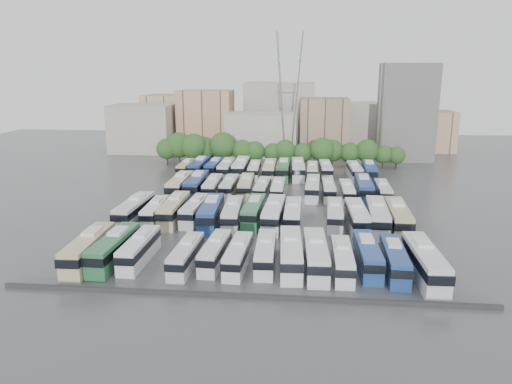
# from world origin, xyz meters

# --- Properties ---
(ground) EXTENTS (220.00, 220.00, 0.00)m
(ground) POSITION_xyz_m (0.00, 0.00, 0.00)
(ground) COLOR #424447
(ground) RESTS_ON ground
(parapet) EXTENTS (56.00, 0.50, 0.50)m
(parapet) POSITION_xyz_m (0.00, -33.00, 0.25)
(parapet) COLOR #2D2D30
(parapet) RESTS_ON ground
(tree_line) EXTENTS (63.80, 8.12, 8.80)m
(tree_line) POSITION_xyz_m (-4.05, 42.05, 4.48)
(tree_line) COLOR black
(tree_line) RESTS_ON ground
(city_buildings) EXTENTS (102.00, 35.00, 20.00)m
(city_buildings) POSITION_xyz_m (-7.46, 71.86, 7.87)
(city_buildings) COLOR #9E998E
(city_buildings) RESTS_ON ground
(apartment_tower) EXTENTS (14.00, 14.00, 26.00)m
(apartment_tower) POSITION_xyz_m (34.00, 58.00, 13.00)
(apartment_tower) COLOR silver
(apartment_tower) RESTS_ON ground
(electricity_pylon) EXTENTS (9.00, 6.91, 33.83)m
(electricity_pylon) POSITION_xyz_m (2.00, 50.00, 18.66)
(electricity_pylon) COLOR slate
(electricity_pylon) RESTS_ON ground
(bus_r0_s0) EXTENTS (3.39, 13.25, 4.13)m
(bus_r0_s0) POSITION_xyz_m (-21.31, -24.92, 2.03)
(bus_r0_s0) COLOR #C5B287
(bus_r0_s0) RESTS_ON ground
(bus_r0_s1) EXTENTS (3.11, 12.94, 4.04)m
(bus_r0_s1) POSITION_xyz_m (-18.14, -24.27, 1.98)
(bus_r0_s1) COLOR #2C673F
(bus_r0_s1) RESTS_ON ground
(bus_r0_s2) EXTENTS (2.60, 11.60, 3.63)m
(bus_r0_s2) POSITION_xyz_m (-14.95, -23.62, 1.78)
(bus_r0_s2) COLOR silver
(bus_r0_s2) RESTS_ON ground
(bus_r0_s4) EXTENTS (2.68, 10.98, 3.43)m
(bus_r0_s4) POSITION_xyz_m (-8.30, -25.00, 1.68)
(bus_r0_s4) COLOR silver
(bus_r0_s4) RESTS_ON ground
(bus_r0_s5) EXTENTS (2.90, 10.97, 3.41)m
(bus_r0_s5) POSITION_xyz_m (-4.81, -23.44, 1.67)
(bus_r0_s5) COLOR silver
(bus_r0_s5) RESTS_ON ground
(bus_r0_s6) EXTENTS (2.79, 11.04, 3.44)m
(bus_r0_s6) POSITION_xyz_m (-1.66, -24.29, 1.69)
(bus_r0_s6) COLOR silver
(bus_r0_s6) RESTS_ON ground
(bus_r0_s7) EXTENTS (2.77, 11.34, 3.54)m
(bus_r0_s7) POSITION_xyz_m (1.79, -23.30, 1.74)
(bus_r0_s7) COLOR silver
(bus_r0_s7) RESTS_ON ground
(bus_r0_s8) EXTENTS (3.44, 12.90, 4.01)m
(bus_r0_s8) POSITION_xyz_m (5.07, -23.58, 1.97)
(bus_r0_s8) COLOR white
(bus_r0_s8) RESTS_ON ground
(bus_r0_s9) EXTENTS (3.34, 12.90, 4.01)m
(bus_r0_s9) POSITION_xyz_m (8.24, -24.00, 1.97)
(bus_r0_s9) COLOR silver
(bus_r0_s9) RESTS_ON ground
(bus_r0_s10) EXTENTS (2.44, 11.08, 3.47)m
(bus_r0_s10) POSITION_xyz_m (11.54, -24.65, 1.71)
(bus_r0_s10) COLOR white
(bus_r0_s10) RESTS_ON ground
(bus_r0_s11) EXTENTS (2.88, 11.96, 3.74)m
(bus_r0_s11) POSITION_xyz_m (14.81, -22.98, 1.83)
(bus_r0_s11) COLOR navy
(bus_r0_s11) RESTS_ON ground
(bus_r0_s12) EXTENTS (2.84, 11.72, 3.66)m
(bus_r0_s12) POSITION_xyz_m (18.01, -24.17, 1.80)
(bus_r0_s12) COLOR navy
(bus_r0_s12) RESTS_ON ground
(bus_r0_s13) EXTENTS (3.38, 13.58, 4.23)m
(bus_r0_s13) POSITION_xyz_m (21.39, -25.34, 2.08)
(bus_r0_s13) COLOR silver
(bus_r0_s13) RESTS_ON ground
(bus_r1_s0) EXTENTS (3.24, 13.13, 4.09)m
(bus_r1_s0) POSITION_xyz_m (-21.41, -6.67, 2.01)
(bus_r1_s0) COLOR silver
(bus_r1_s0) RESTS_ON ground
(bus_r1_s1) EXTENTS (2.86, 11.16, 3.47)m
(bus_r1_s1) POSITION_xyz_m (-18.09, -6.18, 1.71)
(bus_r1_s1) COLOR white
(bus_r1_s1) RESTS_ON ground
(bus_r1_s2) EXTENTS (2.96, 13.01, 4.07)m
(bus_r1_s2) POSITION_xyz_m (-14.95, -5.68, 2.00)
(bus_r1_s2) COLOR #C5B588
(bus_r1_s2) RESTS_ON ground
(bus_r1_s3) EXTENTS (3.07, 11.96, 3.72)m
(bus_r1_s3) POSITION_xyz_m (-11.53, -5.12, 1.83)
(bus_r1_s3) COLOR silver
(bus_r1_s3) RESTS_ON ground
(bus_r1_s4) EXTENTS (3.53, 13.41, 4.17)m
(bus_r1_s4) POSITION_xyz_m (-8.45, -7.08, 2.05)
(bus_r1_s4) COLOR navy
(bus_r1_s4) RESTS_ON ground
(bus_r1_s5) EXTENTS (3.27, 12.43, 3.86)m
(bus_r1_s5) POSITION_xyz_m (-4.92, -6.86, 1.90)
(bus_r1_s5) COLOR silver
(bus_r1_s5) RESTS_ON ground
(bus_r1_s6) EXTENTS (3.19, 12.44, 3.87)m
(bus_r1_s6) POSITION_xyz_m (-1.64, -4.98, 1.90)
(bus_r1_s6) COLOR #31734A
(bus_r1_s6) RESTS_ON ground
(bus_r1_s7) EXTENTS (3.34, 13.20, 4.11)m
(bus_r1_s7) POSITION_xyz_m (1.75, -6.58, 2.02)
(bus_r1_s7) COLOR silver
(bus_r1_s7) RESTS_ON ground
(bus_r1_s8) EXTENTS (2.70, 12.00, 3.76)m
(bus_r1_s8) POSITION_xyz_m (4.85, -6.23, 1.85)
(bus_r1_s8) COLOR silver
(bus_r1_s8) RESTS_ON ground
(bus_r1_s10) EXTENTS (3.00, 11.75, 3.66)m
(bus_r1_s10) POSITION_xyz_m (11.63, -5.19, 1.80)
(bus_r1_s10) COLOR silver
(bus_r1_s10) RESTS_ON ground
(bus_r1_s11) EXTENTS (3.17, 12.82, 4.00)m
(bus_r1_s11) POSITION_xyz_m (15.03, -6.87, 1.96)
(bus_r1_s11) COLOR silver
(bus_r1_s11) RESTS_ON ground
(bus_r1_s12) EXTENTS (3.60, 13.75, 4.28)m
(bus_r1_s12) POSITION_xyz_m (18.24, -6.63, 2.10)
(bus_r1_s12) COLOR silver
(bus_r1_s12) RESTS_ON ground
(bus_r1_s13) EXTENTS (3.37, 13.76, 4.29)m
(bus_r1_s13) POSITION_xyz_m (21.36, -6.91, 2.11)
(bus_r1_s13) COLOR tan
(bus_r1_s13) RESTS_ON ground
(bus_r2_s1) EXTENTS (3.12, 13.51, 4.23)m
(bus_r2_s1) POSITION_xyz_m (-18.11, 10.98, 2.08)
(bus_r2_s1) COLOR beige
(bus_r2_s1) RESTS_ON ground
(bus_r2_s2) EXTENTS (3.24, 13.62, 4.26)m
(bus_r2_s2) POSITION_xyz_m (-14.96, 11.89, 2.09)
(bus_r2_s2) COLOR navy
(bus_r2_s2) RESTS_ON ground
(bus_r2_s3) EXTENTS (2.80, 11.83, 3.70)m
(bus_r2_s3) POSITION_xyz_m (-11.66, 11.67, 1.81)
(bus_r2_s3) COLOR silver
(bus_r2_s3) RESTS_ON ground
(bus_r2_s4) EXTENTS (2.59, 11.43, 3.58)m
(bus_r2_s4) POSITION_xyz_m (-8.37, 12.38, 1.76)
(bus_r2_s4) COLOR silver
(bus_r2_s4) RESTS_ON ground
(bus_r2_s5) EXTENTS (3.06, 12.08, 3.76)m
(bus_r2_s5) POSITION_xyz_m (-5.03, 12.70, 1.85)
(bus_r2_s5) COLOR #C4B987
(bus_r2_s5) RESTS_ON ground
(bus_r2_s6) EXTENTS (2.81, 11.15, 3.47)m
(bus_r2_s6) POSITION_xyz_m (-1.64, 11.26, 1.71)
(bus_r2_s6) COLOR silver
(bus_r2_s6) RESTS_ON ground
(bus_r2_s7) EXTENTS (2.42, 11.10, 3.48)m
(bus_r2_s7) POSITION_xyz_m (1.48, 10.93, 1.71)
(bus_r2_s7) COLOR white
(bus_r2_s7) RESTS_ON ground
(bus_r2_s9) EXTENTS (3.14, 12.30, 3.83)m
(bus_r2_s9) POSITION_xyz_m (8.23, 12.48, 1.88)
(bus_r2_s9) COLOR silver
(bus_r2_s9) RESTS_ON ground
(bus_r2_s10) EXTENTS (2.50, 10.88, 3.40)m
(bus_r2_s10) POSITION_xyz_m (11.33, 12.16, 1.67)
(bus_r2_s10) COLOR silver
(bus_r2_s10) RESTS_ON ground
(bus_r2_s11) EXTENTS (2.52, 10.92, 3.42)m
(bus_r2_s11) POSITION_xyz_m (14.82, 10.81, 1.68)
(bus_r2_s11) COLOR white
(bus_r2_s11) RESTS_ON ground
(bus_r2_s12) EXTENTS (3.13, 13.29, 4.15)m
(bus_r2_s12) POSITION_xyz_m (18.21, 12.71, 2.04)
(bus_r2_s12) COLOR navy
(bus_r2_s12) RESTS_ON ground
(bus_r2_s13) EXTENTS (2.67, 11.27, 3.52)m
(bus_r2_s13) POSITION_xyz_m (21.71, 11.21, 1.73)
(bus_r2_s13) COLOR silver
(bus_r2_s13) RESTS_ON ground
(bus_r3_s0) EXTENTS (2.54, 10.95, 3.42)m
(bus_r3_s0) POSITION_xyz_m (-21.52, 30.48, 1.68)
(bus_r3_s0) COLOR tan
(bus_r3_s0) RESTS_ON ground
(bus_r3_s1) EXTENTS (3.09, 13.30, 4.16)m
(bus_r3_s1) POSITION_xyz_m (-18.07, 29.64, 2.04)
(bus_r3_s1) COLOR navy
(bus_r3_s1) RESTS_ON ground
(bus_r3_s2) EXTENTS (3.09, 12.10, 3.77)m
(bus_r3_s2) POSITION_xyz_m (-14.76, 30.75, 1.85)
(bus_r3_s2) COLOR navy
(bus_r3_s2) RESTS_ON ground
(bus_r3_s3) EXTENTS (2.79, 12.64, 3.96)m
(bus_r3_s3) POSITION_xyz_m (-11.65, 29.35, 1.95)
(bus_r3_s3) COLOR silver
(bus_r3_s3) RESTS_ON ground
(bus_r3_s4) EXTENTS (3.04, 13.49, 4.23)m
(bus_r3_s4) POSITION_xyz_m (-8.34, 29.94, 2.07)
(bus_r3_s4) COLOR silver
(bus_r3_s4) RESTS_ON ground
(bus_r3_s5) EXTENTS (2.78, 11.36, 3.54)m
(bus_r3_s5) POSITION_xyz_m (-5.08, 29.36, 1.74)
(bus_r3_s5) COLOR silver
(bus_r3_s5) RESTS_ON ground
(bus_r3_s6) EXTENTS (2.94, 12.62, 3.95)m
(bus_r3_s6) POSITION_xyz_m (-1.48, 28.89, 1.94)
(bus_r3_s6) COLOR beige
(bus_r3_s6) RESTS_ON ground
(bus_r3_s7) EXTENTS (2.98, 13.30, 4.17)m
(bus_r3_s7) POSITION_xyz_m (1.68, 29.08, 2.05)
(bus_r3_s7) COLOR #2B6539
(bus_r3_s7) RESTS_ON ground
(bus_r3_s8) EXTENTS (3.44, 13.32, 4.14)m
(bus_r3_s8) POSITION_xyz_m (5.01, 29.96, 2.03)
(bus_r3_s8) COLOR silver
(bus_r3_s8) RESTS_ON ground
(bus_r3_s9) EXTENTS (2.57, 11.03, 3.45)m
(bus_r3_s9) POSITION_xyz_m (8.35, 29.71, 1.69)
(bus_r3_s9) COLOR silver
(bus_r3_s9) RESTS_ON ground
(bus_r3_s10) EXTENTS (2.98, 11.64, 3.62)m
(bus_r3_s10) POSITION_xyz_m (11.44, 30.96, 1.78)
(bus_r3_s10) COLOR silver
(bus_r3_s10) RESTS_ON ground
(bus_r3_s12) EXTENTS (3.03, 11.47, 3.57)m
(bus_r3_s12) POSITION_xyz_m (18.02, 30.41, 1.75)
(bus_r3_s12) COLOR silver
(bus_r3_s12) RESTS_ON ground
(bus_r3_s13) EXTENTS (3.11, 12.62, 3.93)m
(bus_r3_s13) POSITION_xyz_m (21.32, 29.90, 1.93)
(bus_r3_s13) COLOR navy
(bus_r3_s13) RESTS_ON ground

